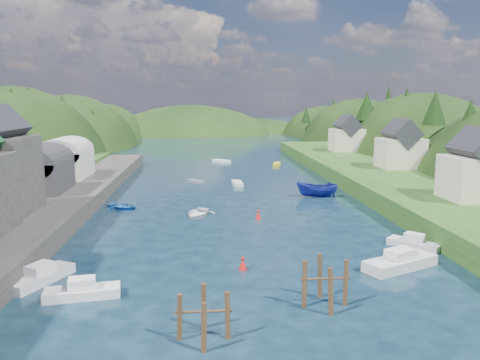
{
  "coord_description": "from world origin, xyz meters",
  "views": [
    {
      "loc": [
        -4.44,
        -28.97,
        13.71
      ],
      "look_at": [
        0.0,
        28.0,
        4.0
      ],
      "focal_mm": 35.0,
      "sensor_mm": 36.0,
      "label": 1
    }
  ],
  "objects": [
    {
      "name": "ground",
      "position": [
        0.0,
        50.0,
        0.0
      ],
      "size": [
        600.0,
        600.0,
        0.0
      ],
      "primitive_type": "plane",
      "color": "black",
      "rests_on": "ground"
    },
    {
      "name": "hillside_left",
      "position": [
        -45.0,
        75.0,
        -8.03
      ],
      "size": [
        44.0,
        245.56,
        52.0
      ],
      "color": "black",
      "rests_on": "ground"
    },
    {
      "name": "hillside_right",
      "position": [
        45.0,
        75.0,
        -7.41
      ],
      "size": [
        36.0,
        245.56,
        48.0
      ],
      "color": "black",
      "rests_on": "ground"
    },
    {
      "name": "far_hills",
      "position": [
        1.22,
        174.01,
        -10.8
      ],
      "size": [
        103.0,
        68.0,
        44.0
      ],
      "color": "black",
      "rests_on": "ground"
    },
    {
      "name": "hill_trees",
      "position": [
        1.53,
        66.08,
        11.08
      ],
      "size": [
        91.53,
        147.74,
        12.53
      ],
      "color": "black",
      "rests_on": "ground"
    },
    {
      "name": "quay_left",
      "position": [
        -24.0,
        20.0,
        1.0
      ],
      "size": [
        12.0,
        110.0,
        2.0
      ],
      "primitive_type": "cube",
      "color": "#2D2B28",
      "rests_on": "ground"
    },
    {
      "name": "boat_sheds",
      "position": [
        -26.0,
        39.0,
        5.27
      ],
      "size": [
        7.0,
        21.0,
        7.5
      ],
      "color": "#2D2D30",
      "rests_on": "quay_left"
    },
    {
      "name": "terrace_right",
      "position": [
        25.0,
        40.0,
        1.2
      ],
      "size": [
        16.0,
        120.0,
        2.4
      ],
      "primitive_type": "cube",
      "color": "#234719",
      "rests_on": "ground"
    },
    {
      "name": "right_bank_cottages",
      "position": [
        28.0,
        48.33,
        5.84
      ],
      "size": [
        9.0,
        59.24,
        8.41
      ],
      "color": "beige",
      "rests_on": "terrace_right"
    },
    {
      "name": "piling_cluster_near",
      "position": [
        -4.57,
        -3.59,
        1.16
      ],
      "size": [
        3.33,
        3.1,
        3.44
      ],
      "color": "#382314",
      "rests_on": "ground"
    },
    {
      "name": "piling_cluster_far",
      "position": [
        3.6,
        0.32,
        1.32
      ],
      "size": [
        3.39,
        3.14,
        3.78
      ],
      "color": "#382314",
      "rests_on": "ground"
    },
    {
      "name": "channel_buoy_near",
      "position": [
        -1.36,
        7.58,
        0.48
      ],
      "size": [
        0.7,
        0.7,
        1.1
      ],
      "color": "#B7110E",
      "rests_on": "ground"
    },
    {
      "name": "channel_buoy_far",
      "position": [
        1.84,
        24.06,
        0.48
      ],
      "size": [
        0.7,
        0.7,
        1.1
      ],
      "color": "#B7110E",
      "rests_on": "ground"
    },
    {
      "name": "moored_boats",
      "position": [
        -1.55,
        15.4,
        0.64
      ],
      "size": [
        36.56,
        95.46,
        2.29
      ],
      "color": "white",
      "rests_on": "ground"
    }
  ]
}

